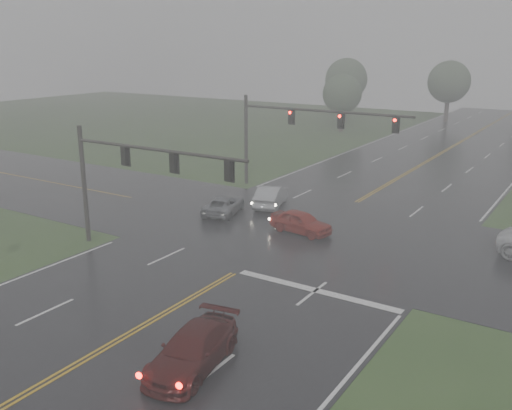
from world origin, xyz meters
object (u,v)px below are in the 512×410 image
Objects in this scene: signal_gantry_far at (293,126)px; sedan_maroon at (193,367)px; sedan_red at (301,233)px; sedan_silver at (271,206)px; signal_gantry_near at (126,169)px; car_grey at (224,214)px.

sedan_maroon is at bearing -68.87° from signal_gantry_far.
sedan_red is at bearing -58.16° from signal_gantry_far.
sedan_silver is 13.23m from signal_gantry_near.
signal_gantry_near is at bearing 63.77° from sedan_silver.
sedan_silver is (-8.53, 19.70, 0.00)m from sedan_maroon.
car_grey is 0.31× the size of signal_gantry_far.
sedan_red is at bearing 51.07° from signal_gantry_near.
signal_gantry_far reaches higher than sedan_red.
sedan_maroon is 0.34× the size of signal_gantry_far.
sedan_silver is (-4.63, 4.11, 0.00)m from sedan_red.
sedan_silver is 1.05× the size of car_grey.
sedan_silver reaches higher than sedan_red.
signal_gantry_near is at bearing 134.20° from sedan_maroon.
signal_gantry_near is (-1.88, -12.18, 4.81)m from sedan_silver.
car_grey is 0.38× the size of signal_gantry_near.
signal_gantry_near is at bearing 148.98° from sedan_red.
signal_gantry_far is (-9.52, 24.63, 5.18)m from sedan_maroon.
car_grey is at bearing -95.64° from signal_gantry_far.
signal_gantry_near is at bearing -93.00° from signal_gantry_far.
car_grey is at bearing 89.48° from signal_gantry_near.
signal_gantry_near is at bearing 72.65° from car_grey.
signal_gantry_far is at bearing -112.47° from car_grey.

